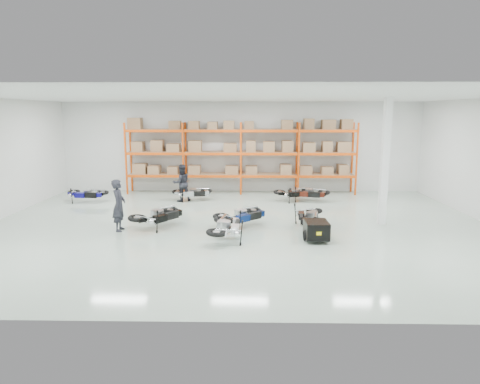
{
  "coord_description": "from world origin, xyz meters",
  "views": [
    {
      "loc": [
        0.37,
        -14.63,
        3.98
      ],
      "look_at": [
        0.07,
        0.8,
        1.1
      ],
      "focal_mm": 32.0,
      "sensor_mm": 36.0,
      "label": 1
    }
  ],
  "objects_px": {
    "moto_silver_left": "(227,223)",
    "trailer": "(316,230)",
    "moto_back_a": "(86,191)",
    "moto_back_b": "(192,190)",
    "person_back": "(181,183)",
    "moto_black_far_left": "(158,212)",
    "moto_back_d": "(308,190)",
    "moto_blue_centre": "(242,212)",
    "moto_back_c": "(295,190)",
    "moto_touring_right": "(309,213)",
    "person_left": "(119,205)"
  },
  "relations": [
    {
      "from": "moto_back_c",
      "to": "person_back",
      "type": "xyz_separation_m",
      "value": [
        -5.16,
        -0.11,
        0.34
      ]
    },
    {
      "from": "moto_touring_right",
      "to": "moto_back_d",
      "type": "relative_size",
      "value": 1.05
    },
    {
      "from": "moto_back_a",
      "to": "moto_back_c",
      "type": "height_order",
      "value": "moto_back_c"
    },
    {
      "from": "moto_back_d",
      "to": "person_left",
      "type": "xyz_separation_m",
      "value": [
        -7.09,
        -5.01,
        0.38
      ]
    },
    {
      "from": "moto_back_c",
      "to": "trailer",
      "type": "bearing_deg",
      "value": 163.84
    },
    {
      "from": "trailer",
      "to": "person_left",
      "type": "xyz_separation_m",
      "value": [
        -6.52,
        1.11,
        0.52
      ]
    },
    {
      "from": "moto_blue_centre",
      "to": "moto_silver_left",
      "type": "height_order",
      "value": "moto_silver_left"
    },
    {
      "from": "moto_blue_centre",
      "to": "moto_touring_right",
      "type": "relative_size",
      "value": 1.03
    },
    {
      "from": "moto_back_d",
      "to": "person_back",
      "type": "height_order",
      "value": "person_back"
    },
    {
      "from": "moto_back_b",
      "to": "moto_back_a",
      "type": "bearing_deg",
      "value": 85.89
    },
    {
      "from": "moto_back_b",
      "to": "person_left",
      "type": "xyz_separation_m",
      "value": [
        -1.83,
        -5.07,
        0.4
      ]
    },
    {
      "from": "moto_silver_left",
      "to": "person_left",
      "type": "bearing_deg",
      "value": -11.92
    },
    {
      "from": "trailer",
      "to": "person_left",
      "type": "relative_size",
      "value": 0.85
    },
    {
      "from": "moto_silver_left",
      "to": "moto_touring_right",
      "type": "height_order",
      "value": "moto_silver_left"
    },
    {
      "from": "moto_blue_centre",
      "to": "moto_back_b",
      "type": "bearing_deg",
      "value": -13.44
    },
    {
      "from": "moto_back_b",
      "to": "person_back",
      "type": "height_order",
      "value": "person_back"
    },
    {
      "from": "moto_black_far_left",
      "to": "moto_back_b",
      "type": "relative_size",
      "value": 1.16
    },
    {
      "from": "moto_blue_centre",
      "to": "trailer",
      "type": "distance_m",
      "value": 2.88
    },
    {
      "from": "moto_silver_left",
      "to": "trailer",
      "type": "distance_m",
      "value": 2.81
    },
    {
      "from": "moto_blue_centre",
      "to": "moto_back_a",
      "type": "relative_size",
      "value": 1.09
    },
    {
      "from": "moto_blue_centre",
      "to": "moto_black_far_left",
      "type": "xyz_separation_m",
      "value": [
        -2.91,
        -0.15,
        0.01
      ]
    },
    {
      "from": "moto_back_a",
      "to": "moto_touring_right",
      "type": "bearing_deg",
      "value": -108.6
    },
    {
      "from": "moto_silver_left",
      "to": "moto_back_d",
      "type": "relative_size",
      "value": 1.11
    },
    {
      "from": "moto_silver_left",
      "to": "moto_blue_centre",
      "type": "bearing_deg",
      "value": -101.41
    },
    {
      "from": "trailer",
      "to": "moto_black_far_left",
      "type": "bearing_deg",
      "value": 163.19
    },
    {
      "from": "moto_blue_centre",
      "to": "trailer",
      "type": "relative_size",
      "value": 1.17
    },
    {
      "from": "moto_back_a",
      "to": "person_back",
      "type": "xyz_separation_m",
      "value": [
        4.26,
        0.31,
        0.34
      ]
    },
    {
      "from": "moto_back_a",
      "to": "moto_back_b",
      "type": "relative_size",
      "value": 1.04
    },
    {
      "from": "moto_black_far_left",
      "to": "moto_back_c",
      "type": "distance_m",
      "value": 7.03
    },
    {
      "from": "moto_silver_left",
      "to": "moto_back_d",
      "type": "bearing_deg",
      "value": -114.83
    },
    {
      "from": "person_left",
      "to": "moto_black_far_left",
      "type": "bearing_deg",
      "value": -74.9
    },
    {
      "from": "trailer",
      "to": "moto_back_a",
      "type": "xyz_separation_m",
      "value": [
        -9.41,
        5.74,
        0.13
      ]
    },
    {
      "from": "trailer",
      "to": "person_left",
      "type": "distance_m",
      "value": 6.63
    },
    {
      "from": "moto_back_c",
      "to": "person_left",
      "type": "relative_size",
      "value": 0.92
    },
    {
      "from": "moto_touring_right",
      "to": "person_back",
      "type": "distance_m",
      "value": 6.81
    },
    {
      "from": "moto_back_c",
      "to": "moto_back_a",
      "type": "bearing_deg",
      "value": 76.36
    },
    {
      "from": "moto_back_d",
      "to": "moto_back_c",
      "type": "bearing_deg",
      "value": 105.86
    },
    {
      "from": "moto_back_a",
      "to": "moto_back_b",
      "type": "xyz_separation_m",
      "value": [
        4.72,
        0.44,
        -0.02
      ]
    },
    {
      "from": "moto_back_c",
      "to": "moto_back_d",
      "type": "bearing_deg",
      "value": -109.53
    },
    {
      "from": "moto_back_a",
      "to": "trailer",
      "type": "bearing_deg",
      "value": -116.23
    },
    {
      "from": "moto_touring_right",
      "to": "moto_back_c",
      "type": "bearing_deg",
      "value": 95.82
    },
    {
      "from": "moto_blue_centre",
      "to": "moto_black_far_left",
      "type": "height_order",
      "value": "moto_black_far_left"
    },
    {
      "from": "moto_blue_centre",
      "to": "person_back",
      "type": "distance_m",
      "value": 5.22
    },
    {
      "from": "moto_silver_left",
      "to": "moto_back_b",
      "type": "relative_size",
      "value": 1.16
    },
    {
      "from": "moto_black_far_left",
      "to": "moto_back_a",
      "type": "distance_m",
      "value": 5.94
    },
    {
      "from": "moto_back_a",
      "to": "person_left",
      "type": "bearing_deg",
      "value": -142.85
    },
    {
      "from": "moto_silver_left",
      "to": "trailer",
      "type": "xyz_separation_m",
      "value": [
        2.8,
        -0.04,
        -0.19
      ]
    },
    {
      "from": "moto_blue_centre",
      "to": "moto_silver_left",
      "type": "bearing_deg",
      "value": 123.71
    },
    {
      "from": "moto_blue_centre",
      "to": "moto_back_c",
      "type": "relative_size",
      "value": 1.08
    },
    {
      "from": "moto_blue_centre",
      "to": "person_back",
      "type": "relative_size",
      "value": 1.05
    }
  ]
}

